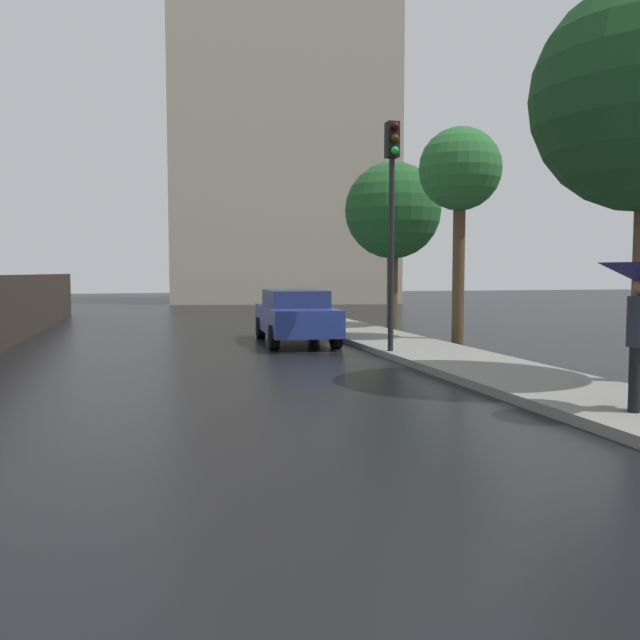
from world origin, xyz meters
TOP-DOWN VIEW (x-y plane):
  - car_blue_near_kerb at (2.79, 15.96)m, footprint 1.91×4.27m
  - traffic_light at (4.16, 12.59)m, footprint 0.26×0.39m
  - street_tree_mid at (6.62, 18.92)m, footprint 3.03×3.03m
  - street_tree_far at (6.78, 14.65)m, footprint 2.09×2.09m
  - distant_tower at (7.65, 40.47)m, footprint 14.75×11.25m

SIDE VIEW (x-z plane):
  - car_blue_near_kerb at x=2.79m, z-range 0.04..1.43m
  - traffic_light at x=4.16m, z-range 1.05..5.94m
  - street_tree_mid at x=6.62m, z-range 1.11..6.43m
  - street_tree_far at x=6.78m, z-range 1.61..7.12m
  - distant_tower at x=7.65m, z-range 0.00..20.79m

